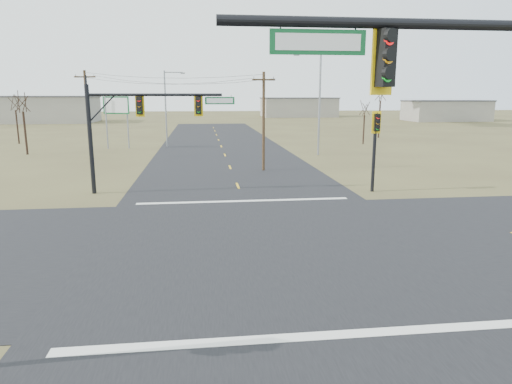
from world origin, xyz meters
TOP-DOWN VIEW (x-y plane):
  - ground at (0.00, 0.00)m, footprint 320.00×320.00m
  - road_ew at (0.00, 0.00)m, footprint 160.00×14.00m
  - road_ns at (0.00, 0.00)m, footprint 14.00×160.00m
  - stop_bar_near at (0.00, -7.50)m, footprint 12.00×0.40m
  - stop_bar_far at (0.00, 7.50)m, footprint 12.00×0.40m
  - mast_arm_far at (-5.82, 10.80)m, footprint 8.83×0.50m
  - pedestal_signal_ne at (8.25, 9.20)m, footprint 0.59×0.53m
  - utility_pole_near at (2.57, 18.17)m, footprint 1.86×0.54m
  - utility_pole_far at (-12.81, 27.08)m, footprint 1.98×0.48m
  - highway_sign at (-11.65, 35.42)m, footprint 2.96×1.02m
  - streetlight_a at (9.15, 27.14)m, footprint 2.78×0.27m
  - streetlight_c at (-6.13, 36.80)m, footprint 2.42×0.27m
  - bare_tree_a at (-19.96, 31.08)m, footprint 3.57×3.57m
  - bare_tree_b at (-24.94, 42.47)m, footprint 2.58×2.58m
  - bare_tree_c at (17.53, 36.70)m, footprint 2.89×2.89m
  - bare_tree_d at (22.71, 44.81)m, footprint 3.13×3.13m
  - warehouse_left at (-40.00, 90.00)m, footprint 28.00×14.00m
  - warehouse_mid at (25.00, 110.00)m, footprint 20.00×12.00m
  - warehouse_right at (55.00, 85.00)m, footprint 18.00×10.00m

SIDE VIEW (x-z plane):
  - ground at x=0.00m, z-range 0.00..0.00m
  - road_ew at x=0.00m, z-range 0.00..0.02m
  - road_ns at x=0.00m, z-range 0.00..0.02m
  - stop_bar_near at x=0.00m, z-range 0.03..0.03m
  - stop_bar_far at x=0.00m, z-range 0.03..0.03m
  - warehouse_right at x=55.00m, z-range 0.00..4.50m
  - warehouse_mid at x=25.00m, z-range 0.00..5.00m
  - warehouse_left at x=-40.00m, z-range 0.00..5.50m
  - pedestal_signal_ne at x=8.25m, z-range 1.05..6.05m
  - utility_pole_near at x=2.57m, z-range 0.22..7.90m
  - highway_sign at x=-11.65m, z-range 1.22..7.01m
  - utility_pole_far at x=-12.81m, z-range 0.21..8.37m
  - bare_tree_c at x=17.53m, z-range 1.60..7.23m
  - mast_arm_far at x=-5.82m, z-range 1.47..8.01m
  - streetlight_c at x=-6.13m, z-range 0.53..9.20m
  - bare_tree_b at x=-24.94m, z-range 1.88..8.17m
  - bare_tree_a at x=-19.96m, z-range 1.96..8.68m
  - streetlight_a at x=9.15m, z-range 0.61..10.62m
  - bare_tree_d at x=22.71m, z-range 2.37..10.13m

